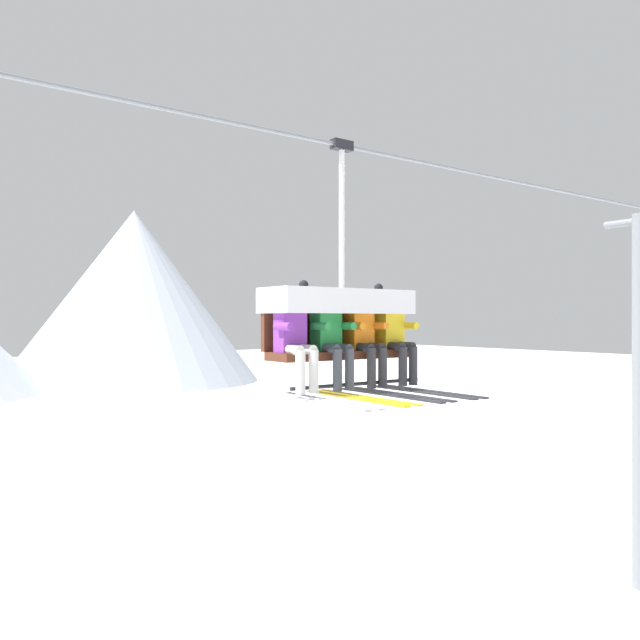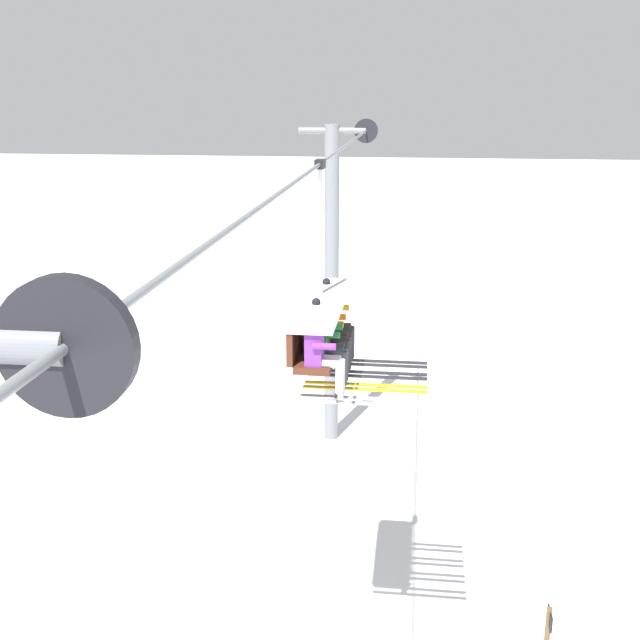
# 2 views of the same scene
# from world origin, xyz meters

# --- Properties ---
(lift_tower_far) EXTENTS (0.36, 1.88, 8.15)m
(lift_tower_far) POSITION_xyz_m (9.92, -0.02, 4.24)
(lift_tower_far) COLOR slate
(lift_tower_far) RESTS_ON ground_plane
(lift_cable) EXTENTS (18.53, 0.05, 0.05)m
(lift_cable) POSITION_xyz_m (1.65, -0.80, 7.87)
(lift_cable) COLOR slate
(chairlift_chair) EXTENTS (1.94, 0.74, 2.96)m
(chairlift_chair) POSITION_xyz_m (1.19, -0.73, 5.84)
(chairlift_chair) COLOR #512819
(skier_purple) EXTENTS (0.48, 1.70, 1.34)m
(skier_purple) POSITION_xyz_m (0.43, -0.94, 5.55)
(skier_purple) COLOR purple
(skier_green) EXTENTS (0.46, 1.70, 1.23)m
(skier_green) POSITION_xyz_m (0.93, -0.95, 5.53)
(skier_green) COLOR #23843D
(skier_orange) EXTENTS (0.46, 1.70, 1.23)m
(skier_orange) POSITION_xyz_m (1.44, -0.95, 5.53)
(skier_orange) COLOR orange
(skier_yellow) EXTENTS (0.48, 1.70, 1.34)m
(skier_yellow) POSITION_xyz_m (1.95, -0.94, 5.55)
(skier_yellow) COLOR yellow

